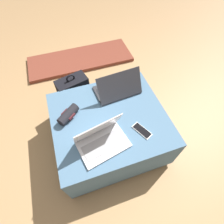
{
  "coord_description": "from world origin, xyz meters",
  "views": [
    {
      "loc": [
        -0.23,
        -0.73,
        1.59
      ],
      "look_at": [
        0.02,
        -0.01,
        0.5
      ],
      "focal_mm": 28.0,
      "sensor_mm": 36.0,
      "label": 1
    }
  ],
  "objects_px": {
    "laptop_near": "(101,139)",
    "cell_phone": "(142,131)",
    "laptop_far": "(118,89)",
    "wrist_brace": "(68,114)",
    "backpack": "(75,95)"
  },
  "relations": [
    {
      "from": "laptop_near",
      "to": "laptop_far",
      "type": "height_order",
      "value": "laptop_near"
    },
    {
      "from": "cell_phone",
      "to": "laptop_far",
      "type": "bearing_deg",
      "value": 69.72
    },
    {
      "from": "laptop_far",
      "to": "backpack",
      "type": "height_order",
      "value": "laptop_far"
    },
    {
      "from": "laptop_far",
      "to": "cell_phone",
      "type": "xyz_separation_m",
      "value": [
        0.04,
        -0.43,
        -0.04
      ]
    },
    {
      "from": "wrist_brace",
      "to": "backpack",
      "type": "bearing_deg",
      "value": 77.6
    },
    {
      "from": "cell_phone",
      "to": "backpack",
      "type": "height_order",
      "value": "backpack"
    },
    {
      "from": "laptop_far",
      "to": "wrist_brace",
      "type": "distance_m",
      "value": 0.47
    },
    {
      "from": "laptop_near",
      "to": "wrist_brace",
      "type": "bearing_deg",
      "value": 110.31
    },
    {
      "from": "cell_phone",
      "to": "wrist_brace",
      "type": "relative_size",
      "value": 0.88
    },
    {
      "from": "laptop_near",
      "to": "laptop_far",
      "type": "xyz_separation_m",
      "value": [
        0.27,
        0.42,
        -0.0
      ]
    },
    {
      "from": "laptop_near",
      "to": "cell_phone",
      "type": "bearing_deg",
      "value": -13.09
    },
    {
      "from": "backpack",
      "to": "wrist_brace",
      "type": "xyz_separation_m",
      "value": [
        -0.09,
        -0.41,
        0.25
      ]
    },
    {
      "from": "cell_phone",
      "to": "backpack",
      "type": "xyz_separation_m",
      "value": [
        -0.41,
        0.72,
        -0.22
      ]
    },
    {
      "from": "laptop_far",
      "to": "backpack",
      "type": "xyz_separation_m",
      "value": [
        -0.37,
        0.29,
        -0.27
      ]
    },
    {
      "from": "cell_phone",
      "to": "backpack",
      "type": "bearing_deg",
      "value": 93.86
    }
  ]
}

